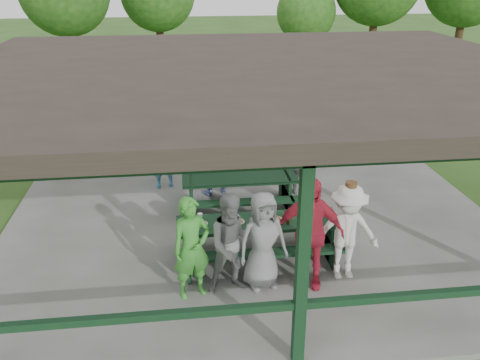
{
  "coord_description": "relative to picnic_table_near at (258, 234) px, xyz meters",
  "views": [
    {
      "loc": [
        -1.41,
        -8.97,
        5.0
      ],
      "look_at": [
        -0.34,
        -0.3,
        1.25
      ],
      "focal_mm": 38.0,
      "sensor_mm": 36.0,
      "label": 1
    }
  ],
  "objects": [
    {
      "name": "ground",
      "position": [
        0.12,
        1.2,
        -0.58
      ],
      "size": [
        90.0,
        90.0,
        0.0
      ],
      "primitive_type": "plane",
      "color": "#264917",
      "rests_on": "ground"
    },
    {
      "name": "pickup_truck",
      "position": [
        2.82,
        10.88,
        0.19
      ],
      "size": [
        6.12,
        4.47,
        1.55
      ],
      "primitive_type": "imported",
      "rotation": [
        0.0,
        0.0,
        1.18
      ],
      "color": "silver",
      "rests_on": "ground"
    },
    {
      "name": "picnic_table_far",
      "position": [
        -0.09,
        2.0,
        -0.01
      ],
      "size": [
        2.41,
        1.39,
        0.75
      ],
      "color": "black",
      "rests_on": "concrete_slab"
    },
    {
      "name": "table_setting",
      "position": [
        -0.04,
        0.03,
        0.3
      ],
      "size": [
        2.24,
        0.45,
        0.1
      ],
      "color": "white",
      "rests_on": "picnic_table_near"
    },
    {
      "name": "spectator_blue",
      "position": [
        -1.72,
        3.4,
        0.34
      ],
      "size": [
        0.68,
        0.53,
        1.65
      ],
      "primitive_type": "imported",
      "rotation": [
        0.0,
        0.0,
        3.4
      ],
      "color": "teal",
      "rests_on": "concrete_slab"
    },
    {
      "name": "concrete_slab",
      "position": [
        0.12,
        1.2,
        -0.53
      ],
      "size": [
        10.0,
        8.0,
        0.1
      ],
      "primitive_type": "cube",
      "color": "#62625D",
      "rests_on": "ground"
    },
    {
      "name": "contestant_grey_mid",
      "position": [
        -0.06,
        -0.82,
        0.34
      ],
      "size": [
        0.9,
        0.69,
        1.65
      ],
      "primitive_type": "imported",
      "rotation": [
        0.0,
        0.0,
        0.21
      ],
      "color": "gray",
      "rests_on": "concrete_slab"
    },
    {
      "name": "contestant_red",
      "position": [
        0.67,
        -0.88,
        0.47
      ],
      "size": [
        1.19,
        0.71,
        1.9
      ],
      "primitive_type": "imported",
      "rotation": [
        0.0,
        0.0,
        -0.23
      ],
      "color": "#C0263D",
      "rests_on": "concrete_slab"
    },
    {
      "name": "contestant_grey_left",
      "position": [
        -0.55,
        -0.9,
        0.36
      ],
      "size": [
        0.89,
        0.73,
        1.69
      ],
      "primitive_type": "imported",
      "rotation": [
        0.0,
        0.0,
        0.12
      ],
      "color": "gray",
      "rests_on": "concrete_slab"
    },
    {
      "name": "pavilion_structure",
      "position": [
        0.12,
        1.2,
        2.59
      ],
      "size": [
        10.6,
        8.6,
        3.24
      ],
      "color": "black",
      "rests_on": "concrete_slab"
    },
    {
      "name": "farm_trailer",
      "position": [
        -2.28,
        10.28,
        0.04
      ],
      "size": [
        3.61,
        1.8,
        1.26
      ],
      "rotation": [
        0.0,
        0.0,
        -0.1
      ],
      "color": "navy",
      "rests_on": "ground"
    },
    {
      "name": "contestant_white_fedora",
      "position": [
        1.34,
        -0.76,
        0.36
      ],
      "size": [
        1.09,
        0.64,
        1.74
      ],
      "rotation": [
        0.0,
        0.0,
        -0.01
      ],
      "color": "silver",
      "rests_on": "concrete_slab"
    },
    {
      "name": "contestant_green",
      "position": [
        -1.19,
        -0.94,
        0.36
      ],
      "size": [
        0.71,
        0.58,
        1.69
      ],
      "primitive_type": "imported",
      "rotation": [
        0.0,
        0.0,
        0.32
      ],
      "color": "green",
      "rests_on": "concrete_slab"
    },
    {
      "name": "spectator_lblue",
      "position": [
        -0.54,
        2.91,
        0.28
      ],
      "size": [
        1.48,
        0.89,
        1.52
      ],
      "primitive_type": "imported",
      "rotation": [
        0.0,
        0.0,
        3.48
      ],
      "color": "#8EA3DB",
      "rests_on": "concrete_slab"
    },
    {
      "name": "picnic_table_near",
      "position": [
        0.0,
        0.0,
        0.0
      ],
      "size": [
        2.85,
        1.39,
        0.75
      ],
      "color": "black",
      "rests_on": "concrete_slab"
    },
    {
      "name": "spectator_grey",
      "position": [
        1.38,
        2.76,
        0.34
      ],
      "size": [
        0.93,
        0.8,
        1.63
      ],
      "primitive_type": "imported",
      "rotation": [
        0.0,
        0.0,
        2.88
      ],
      "color": "gray",
      "rests_on": "concrete_slab"
    },
    {
      "name": "tree_mid",
      "position": [
        4.75,
        16.17,
        2.29
      ],
      "size": [
        2.72,
        2.72,
        4.25
      ],
      "color": "#301E13",
      "rests_on": "ground"
    }
  ]
}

